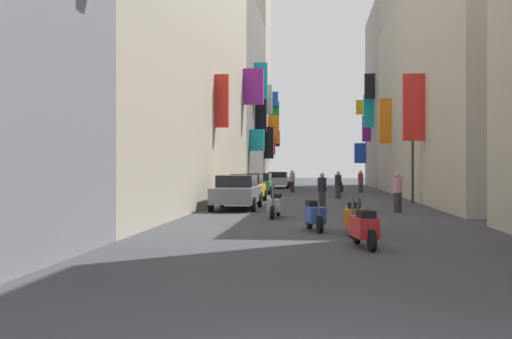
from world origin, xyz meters
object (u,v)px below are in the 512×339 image
Objects in this scene: scooter_blue at (314,214)px; pedestrian_mid_street at (292,181)px; parked_car_yellow at (247,187)px; pedestrian_near_right at (398,192)px; scooter_orange at (354,217)px; scooter_red at (364,227)px; pedestrian_far_away at (322,191)px; pedestrian_near_left at (361,182)px; parked_car_green at (259,183)px; pedestrian_crossing at (338,185)px; traffic_light_near_corner at (413,141)px; scooter_black at (340,188)px; parked_car_silver at (278,179)px; parked_car_grey at (237,191)px; scooter_silver at (275,205)px.

pedestrian_mid_street reaches higher than scooter_blue.
pedestrian_near_right is at bearing -43.45° from parked_car_yellow.
scooter_orange and scooter_red have the same top height.
scooter_blue is at bearing -91.96° from pedestrian_far_away.
scooter_blue is 27.82m from pedestrian_mid_street.
pedestrian_near_left is (2.13, 30.48, 0.33)m from scooter_red.
pedestrian_crossing is at bearing -49.00° from parked_car_green.
pedestrian_near_right is at bearing -66.90° from parked_car_green.
pedestrian_near_left is 13.59m from traffic_light_near_corner.
parked_car_yellow is at bearing -121.14° from scooter_black.
parked_car_yellow is 0.91× the size of parked_car_silver.
parked_car_grey is 2.44× the size of scooter_black.
scooter_silver and scooter_black have the same top height.
scooter_red is (0.05, -2.72, -0.00)m from scooter_orange.
pedestrian_near_left is at bearing 70.09° from parked_car_grey.
scooter_black is at bearing 70.14° from parked_car_grey.
scooter_silver is 0.41× the size of traffic_light_near_corner.
scooter_blue is 14.68m from traffic_light_near_corner.
scooter_silver and scooter_blue have the same top height.
pedestrian_crossing reaches higher than parked_car_grey.
parked_car_green is 15.55m from pedestrian_far_away.
pedestrian_near_left reaches higher than scooter_orange.
scooter_red is at bearing -90.58° from pedestrian_crossing.
pedestrian_far_away is (-0.75, 9.93, 0.31)m from scooter_orange.
scooter_silver is at bearing 107.49° from scooter_red.
parked_car_silver is at bearing 89.33° from parked_car_yellow.
pedestrian_mid_street reaches higher than parked_car_silver.
parked_car_silver is 0.97× the size of traffic_light_near_corner.
pedestrian_far_away is (3.65, 0.37, 0.01)m from parked_car_grey.
pedestrian_far_away is at bearing 93.62° from scooter_red.
scooter_orange is 28.76m from pedestrian_mid_street.
scooter_silver is (2.40, -19.72, -0.28)m from parked_car_green.
scooter_orange is 1.16× the size of pedestrian_near_left.
parked_car_silver is at bearing 93.38° from scooter_silver.
scooter_orange is at bearing -65.27° from parked_car_grey.
traffic_light_near_corner reaches higher than parked_car_yellow.
pedestrian_far_away is at bearing -96.39° from pedestrian_crossing.
traffic_light_near_corner is at bearing -52.43° from pedestrian_crossing.
parked_car_silver is 2.87× the size of pedestrian_far_away.
pedestrian_crossing reaches higher than parked_car_yellow.
traffic_light_near_corner is (6.53, -14.16, 2.33)m from pedestrian_mid_street.
pedestrian_near_right is at bearing 33.49° from scooter_silver.
pedestrian_far_away is (-0.80, 12.65, 0.31)m from scooter_red.
scooter_blue is (3.35, -8.70, -0.31)m from parked_car_grey.
pedestrian_far_away is at bearing 151.54° from pedestrian_near_right.
pedestrian_near_right reaches higher than pedestrian_mid_street.
pedestrian_far_away is (-1.02, -9.11, -0.01)m from pedestrian_crossing.
parked_car_grey is 2.71× the size of pedestrian_near_right.
pedestrian_crossing is (0.27, 19.04, 0.32)m from scooter_orange.
parked_car_yellow is at bearing 104.18° from scooter_blue.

